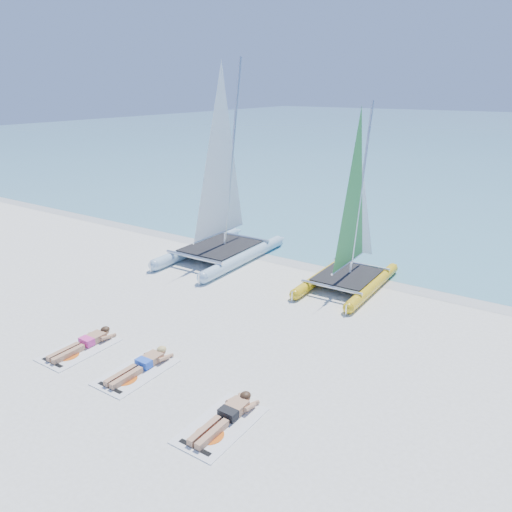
% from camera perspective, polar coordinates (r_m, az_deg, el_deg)
% --- Properties ---
extents(ground, '(140.00, 140.00, 0.00)m').
position_cam_1_polar(ground, '(13.57, -3.49, -7.76)').
color(ground, white).
rests_on(ground, ground).
extents(wet_sand_strip, '(140.00, 1.40, 0.01)m').
position_cam_1_polar(wet_sand_strip, '(17.88, 7.23, -1.08)').
color(wet_sand_strip, silver).
rests_on(wet_sand_strip, ground).
extents(catamaran_blue, '(2.64, 5.37, 7.26)m').
position_cam_1_polar(catamaran_blue, '(18.09, -4.01, 6.42)').
color(catamaran_blue, '#BFE1FB').
rests_on(catamaran_blue, ground).
extents(catamaran_yellow, '(2.12, 4.61, 5.85)m').
position_cam_1_polar(catamaran_yellow, '(16.07, 11.32, 3.27)').
color(catamaran_yellow, yellow).
rests_on(catamaran_yellow, ground).
extents(towel_a, '(1.00, 1.85, 0.02)m').
position_cam_1_polar(towel_a, '(13.05, -19.53, -10.03)').
color(towel_a, white).
rests_on(towel_a, ground).
extents(sunbather_a, '(0.37, 1.73, 0.26)m').
position_cam_1_polar(sunbather_a, '(13.10, -18.91, -9.30)').
color(sunbather_a, tan).
rests_on(sunbather_a, towel_a).
extents(towel_b, '(1.00, 1.85, 0.02)m').
position_cam_1_polar(towel_b, '(11.77, -13.49, -12.77)').
color(towel_b, white).
rests_on(towel_b, ground).
extents(sunbather_b, '(0.37, 1.73, 0.26)m').
position_cam_1_polar(sunbather_b, '(11.82, -12.84, -11.95)').
color(sunbather_b, tan).
rests_on(sunbather_b, towel_b).
extents(towel_c, '(1.00, 1.85, 0.02)m').
position_cam_1_polar(towel_c, '(9.98, -4.03, -18.73)').
color(towel_c, white).
rests_on(towel_c, ground).
extents(sunbather_c, '(0.37, 1.73, 0.26)m').
position_cam_1_polar(sunbather_c, '(10.03, -3.34, -17.69)').
color(sunbather_c, tan).
rests_on(sunbather_c, towel_c).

